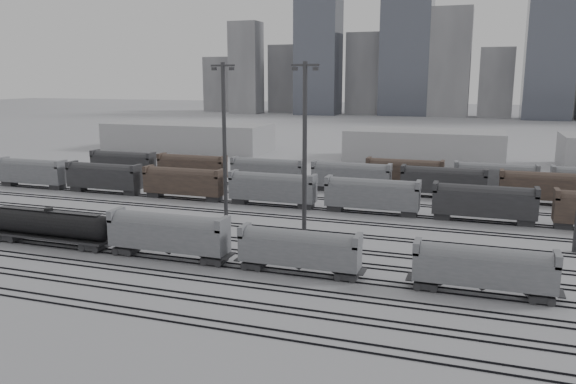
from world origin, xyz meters
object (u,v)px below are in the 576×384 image
(hopper_car_b, at_px, (299,248))
(hopper_car_c, at_px, (484,266))
(light_mast_c, at_px, (305,146))
(tank_car_b, at_px, (50,225))
(hopper_car_a, at_px, (168,232))

(hopper_car_b, relative_size, hopper_car_c, 1.00)
(light_mast_c, bearing_deg, hopper_car_c, -32.23)
(tank_car_b, xyz_separation_m, hopper_car_b, (33.92, 0.00, 0.26))
(hopper_car_a, relative_size, hopper_car_b, 1.11)
(hopper_car_b, xyz_separation_m, hopper_car_c, (19.23, 0.00, 0.01))
(tank_car_b, relative_size, hopper_car_b, 1.41)
(hopper_car_c, bearing_deg, light_mast_c, 147.77)
(tank_car_b, height_order, hopper_car_b, hopper_car_b)
(tank_car_b, bearing_deg, light_mast_c, 26.04)
(tank_car_b, height_order, hopper_car_a, hopper_car_a)
(hopper_car_a, relative_size, light_mast_c, 0.65)
(hopper_car_c, bearing_deg, hopper_car_b, 180.00)
(hopper_car_c, bearing_deg, tank_car_b, 180.00)
(light_mast_c, bearing_deg, tank_car_b, -153.96)
(tank_car_b, xyz_separation_m, light_mast_c, (29.95, 14.63, 9.70))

